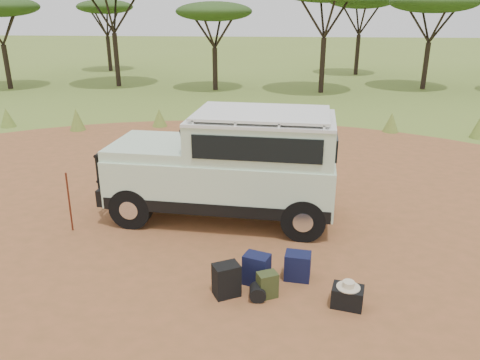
# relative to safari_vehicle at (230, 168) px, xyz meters

# --- Properties ---
(ground) EXTENTS (140.00, 140.00, 0.00)m
(ground) POSITION_rel_safari_vehicle_xyz_m (-0.73, -0.91, -1.18)
(ground) COLOR olive
(ground) RESTS_ON ground
(dirt_clearing) EXTENTS (23.00, 23.00, 0.01)m
(dirt_clearing) POSITION_rel_safari_vehicle_xyz_m (-0.73, -0.91, -1.18)
(dirt_clearing) COLOR #965531
(dirt_clearing) RESTS_ON ground
(grass_fringe) EXTENTS (36.60, 1.60, 0.90)m
(grass_fringe) POSITION_rel_safari_vehicle_xyz_m (-0.62, 7.76, -0.78)
(grass_fringe) COLOR olive
(grass_fringe) RESTS_ON ground
(acacia_treeline) EXTENTS (46.70, 13.20, 6.26)m
(acacia_treeline) POSITION_rel_safari_vehicle_xyz_m (0.02, 18.90, 3.69)
(acacia_treeline) COLOR black
(acacia_treeline) RESTS_ON ground
(safari_vehicle) EXTENTS (5.18, 2.37, 2.45)m
(safari_vehicle) POSITION_rel_safari_vehicle_xyz_m (0.00, 0.00, 0.00)
(safari_vehicle) COLOR silver
(safari_vehicle) RESTS_ON ground
(walking_staff) EXTENTS (0.28, 0.47, 1.46)m
(walking_staff) POSITION_rel_safari_vehicle_xyz_m (-3.18, -1.19, -0.45)
(walking_staff) COLOR maroon
(walking_staff) RESTS_ON ground
(backpack_black) EXTENTS (0.51, 0.46, 0.57)m
(backpack_black) POSITION_rel_safari_vehicle_xyz_m (0.27, -3.08, -0.90)
(backpack_black) COLOR black
(backpack_black) RESTS_ON ground
(backpack_navy) EXTENTS (0.50, 0.43, 0.56)m
(backpack_navy) POSITION_rel_safari_vehicle_xyz_m (0.75, -2.69, -0.90)
(backpack_navy) COLOR #13153C
(backpack_navy) RESTS_ON ground
(backpack_olive) EXTENTS (0.38, 0.34, 0.44)m
(backpack_olive) POSITION_rel_safari_vehicle_xyz_m (0.94, -3.06, -0.96)
(backpack_olive) COLOR #3D431F
(backpack_olive) RESTS_ON ground
(duffel_navy) EXTENTS (0.48, 0.38, 0.49)m
(duffel_navy) POSITION_rel_safari_vehicle_xyz_m (1.45, -2.47, -0.93)
(duffel_navy) COLOR #13153C
(duffel_navy) RESTS_ON ground
(hard_case) EXTENTS (0.55, 0.44, 0.34)m
(hard_case) POSITION_rel_safari_vehicle_xyz_m (2.22, -3.21, -1.01)
(hard_case) COLOR black
(hard_case) RESTS_ON ground
(stuff_sack) EXTENTS (0.28, 0.28, 0.27)m
(stuff_sack) POSITION_rel_safari_vehicle_xyz_m (0.79, -3.16, -1.05)
(stuff_sack) COLOR black
(stuff_sack) RESTS_ON ground
(safari_hat) EXTENTS (0.37, 0.37, 0.11)m
(safari_hat) POSITION_rel_safari_vehicle_xyz_m (2.22, -3.21, -0.80)
(safari_hat) COLOR beige
(safari_hat) RESTS_ON hard_case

